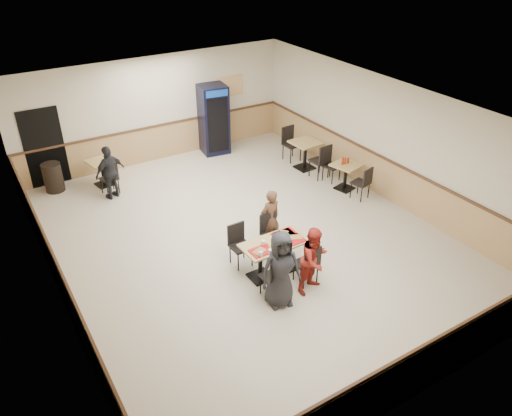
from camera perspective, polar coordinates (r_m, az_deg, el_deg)
ground at (r=11.20m, az=-1.15°, el=-3.44°), size 10.00×10.00×0.00m
room_shell at (r=13.62m, az=-0.21°, el=5.90°), size 10.00×10.00×10.00m
main_table at (r=9.92m, az=2.15°, el=-5.08°), size 1.36×0.69×0.72m
main_chairs at (r=9.91m, az=1.91°, el=-5.27°), size 1.22×1.60×0.92m
diner_woman_left at (r=9.01m, az=2.83°, el=-7.02°), size 0.83×0.63×1.54m
diner_woman_right at (r=9.45m, az=6.69°, el=-5.89°), size 0.76×0.66×1.36m
diner_man_opposite at (r=10.58m, az=1.62°, el=-1.27°), size 0.52×0.37×1.37m
lone_diner at (r=13.00m, az=-16.32°, el=3.92°), size 0.89×0.57×1.40m
tabletop_clutter at (r=9.77m, az=2.62°, el=-3.83°), size 1.19×0.61×0.12m
side_table_near at (r=13.18m, az=10.23°, el=4.00°), size 0.80×0.80×0.71m
side_table_near_chair_south at (r=12.83m, az=11.87°, el=2.92°), size 0.51×0.51×0.90m
side_table_near_chair_north at (r=13.57m, az=8.66°, el=4.85°), size 0.51×0.51×0.90m
side_table_far at (r=14.15m, az=5.66°, el=6.53°), size 0.79×0.79×0.81m
side_table_far_chair_south at (r=13.70m, az=7.27°, el=5.47°), size 0.50×0.50×1.02m
side_table_far_chair_north at (r=14.63m, az=4.14°, el=7.32°), size 0.50×0.50×1.02m
condiment_caddy at (r=13.06m, az=10.12°, el=5.34°), size 0.23×0.06×0.20m
back_table at (r=13.80m, az=-17.18°, el=4.31°), size 0.77×0.77×0.71m
back_table_chair_lone at (r=13.31m, az=-16.47°, el=3.33°), size 0.48×0.48×0.90m
pepsi_cooler at (r=15.04m, az=-4.87°, el=10.06°), size 0.87×0.87×2.05m
trash_bin at (r=13.96m, az=-22.18°, el=3.26°), size 0.48×0.48×0.76m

